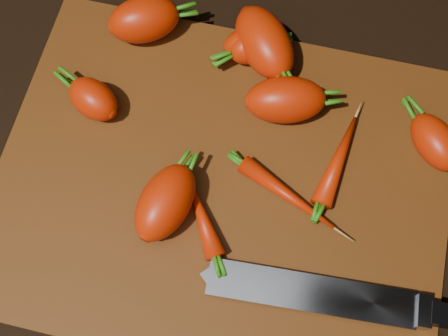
# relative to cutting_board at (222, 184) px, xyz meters

# --- Properties ---
(ground) EXTENTS (2.00, 2.00, 0.01)m
(ground) POSITION_rel_cutting_board_xyz_m (0.00, 0.00, -0.01)
(ground) COLOR black
(cutting_board) EXTENTS (0.50, 0.40, 0.01)m
(cutting_board) POSITION_rel_cutting_board_xyz_m (0.00, 0.00, 0.00)
(cutting_board) COLOR brown
(cutting_board) RESTS_ON ground
(carrot_0) EXTENTS (0.10, 0.09, 0.05)m
(carrot_0) POSITION_rel_cutting_board_xyz_m (-0.14, 0.17, 0.03)
(carrot_0) COLOR #C12102
(carrot_0) RESTS_ON cutting_board
(carrot_1) EXTENTS (0.08, 0.07, 0.04)m
(carrot_1) POSITION_rel_cutting_board_xyz_m (-0.16, 0.06, 0.03)
(carrot_1) COLOR #C12102
(carrot_1) RESTS_ON cutting_board
(carrot_2) EXTENTS (0.11, 0.11, 0.06)m
(carrot_2) POSITION_rel_cutting_board_xyz_m (0.01, 0.17, 0.04)
(carrot_2) COLOR #C12102
(carrot_2) RESTS_ON cutting_board
(carrot_3) EXTENTS (0.07, 0.10, 0.05)m
(carrot_3) POSITION_rel_cutting_board_xyz_m (-0.05, -0.05, 0.03)
(carrot_3) COLOR #C12102
(carrot_3) RESTS_ON cutting_board
(carrot_4) EXTENTS (0.08, 0.07, 0.04)m
(carrot_4) POSITION_rel_cutting_board_xyz_m (0.00, 0.17, 0.03)
(carrot_4) COLOR #C12102
(carrot_4) RESTS_ON cutting_board
(carrot_5) EXTENTS (0.07, 0.06, 0.04)m
(carrot_5) POSITION_rel_cutting_board_xyz_m (-0.01, 0.17, 0.03)
(carrot_5) COLOR #C12102
(carrot_5) RESTS_ON cutting_board
(carrot_6) EXTENTS (0.08, 0.08, 0.04)m
(carrot_6) POSITION_rel_cutting_board_xyz_m (0.22, 0.09, 0.03)
(carrot_6) COLOR #C12102
(carrot_6) RESTS_ON cutting_board
(carrot_7) EXTENTS (0.04, 0.12, 0.02)m
(carrot_7) POSITION_rel_cutting_board_xyz_m (0.12, 0.05, 0.02)
(carrot_7) COLOR #C12102
(carrot_7) RESTS_ON cutting_board
(carrot_8) EXTENTS (0.12, 0.07, 0.02)m
(carrot_8) POSITION_rel_cutting_board_xyz_m (0.07, -0.00, 0.02)
(carrot_8) COLOR #C12102
(carrot_8) RESTS_ON cutting_board
(carrot_9) EXTENTS (0.07, 0.08, 0.02)m
(carrot_9) POSITION_rel_cutting_board_xyz_m (-0.01, -0.05, 0.02)
(carrot_9) COLOR #C12102
(carrot_9) RESTS_ON cutting_board
(carrot_10) EXTENTS (0.10, 0.08, 0.05)m
(carrot_10) POSITION_rel_cutting_board_xyz_m (0.05, 0.10, 0.03)
(carrot_10) COLOR #C12102
(carrot_10) RESTS_ON cutting_board
(knife) EXTENTS (0.35, 0.05, 0.02)m
(knife) POSITION_rel_cutting_board_xyz_m (0.14, -0.10, 0.01)
(knife) COLOR gray
(knife) RESTS_ON cutting_board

